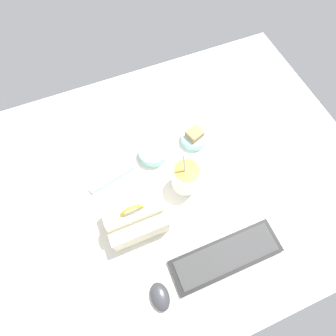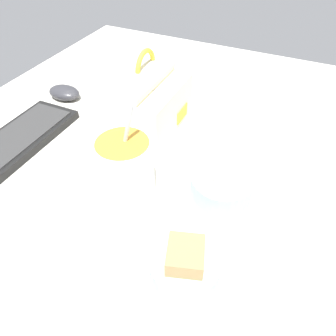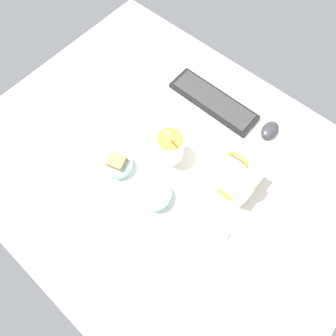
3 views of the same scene
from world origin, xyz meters
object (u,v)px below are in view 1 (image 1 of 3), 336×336
lunch_bag (135,217)px  chopstick_case (113,178)px  bento_bowl_snacks (153,153)px  soup_cup (186,177)px  bento_bowl_sandwich (194,137)px  keyboard (226,256)px  computer_mouse (160,297)px

lunch_bag → chopstick_case: (2.96, -18.72, -5.40)cm
lunch_bag → bento_bowl_snacks: lunch_bag is taller
bento_bowl_snacks → soup_cup: bearing=113.3°
chopstick_case → bento_bowl_snacks: bearing=-168.9°
lunch_bag → bento_bowl_sandwich: bearing=-144.8°
lunch_bag → soup_cup: soup_cup is taller
keyboard → chopstick_case: 48.03cm
bento_bowl_snacks → computer_mouse: 49.31cm
soup_cup → chopstick_case: bearing=-26.5°
computer_mouse → chopstick_case: 43.42cm
keyboard → lunch_bag: size_ratio=1.95×
lunch_bag → bento_bowl_snacks: bearing=-123.1°
keyboard → bento_bowl_snacks: (8.50, -43.86, 1.25)cm
keyboard → bento_bowl_sandwich: (-8.72, -44.08, 1.37)cm
soup_cup → chopstick_case: size_ratio=1.05×
bento_bowl_sandwich → bento_bowl_snacks: bento_bowl_sandwich is taller
lunch_bag → soup_cup: (-21.05, -6.75, -0.13)cm
keyboard → soup_cup: bearing=-86.2°
keyboard → computer_mouse: computer_mouse is taller
bento_bowl_sandwich → bento_bowl_snacks: bearing=0.7°
keyboard → computer_mouse: 24.27cm
bento_bowl_snacks → keyboard: bearing=101.0°
lunch_bag → soup_cup: size_ratio=0.96×
lunch_bag → bento_bowl_snacks: (-14.43, -22.13, -3.93)cm
bento_bowl_sandwich → computer_mouse: bearing=55.1°
computer_mouse → chopstick_case: (1.80, -43.38, -0.82)cm
bento_bowl_sandwich → bento_bowl_snacks: (17.22, 0.22, -0.11)cm
keyboard → bento_bowl_snacks: bearing=-79.0°
bento_bowl_sandwich → chopstick_case: bento_bowl_sandwich is taller
soup_cup → bento_bowl_snacks: (6.63, -15.38, -3.80)cm
keyboard → computer_mouse: (24.09, 2.92, 0.60)cm
keyboard → lunch_bag: lunch_bag is taller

